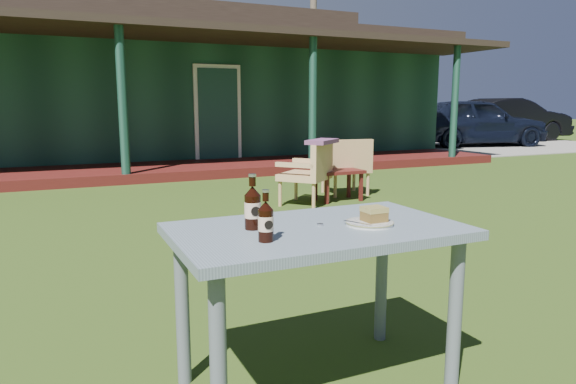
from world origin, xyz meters
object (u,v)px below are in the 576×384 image
armchair_left (310,170)px  side_table (338,174)px  car_near (474,122)px  cake_slice (374,214)px  cafe_table (317,250)px  plate (370,223)px  car_far (508,120)px  cola_bottle_near (253,207)px  cola_bottle_far (266,221)px  armchair_right (348,164)px

armchair_left → side_table: 0.48m
car_near → cake_slice: 14.19m
cafe_table → plate: (0.21, -0.06, 0.11)m
car_far → side_table: (-10.84, -7.31, -0.38)m
cafe_table → armchair_left: 4.16m
cola_bottle_near → armchair_left: 4.23m
cafe_table → cola_bottle_far: bearing=-155.5°
armchair_right → side_table: armchair_right is taller
cake_slice → side_table: (2.07, 3.88, -0.42)m
cafe_table → plate: plate is taller
car_near → cola_bottle_far: car_near is taller
cola_bottle_far → side_table: size_ratio=0.33×
car_far → cola_bottle_near: bearing=134.5°
car_near → armchair_right: bearing=138.7°
cake_slice → cola_bottle_far: size_ratio=0.47×
car_near → armchair_left: bearing=138.1°
cola_bottle_near → plate: bearing=-15.9°
cola_bottle_far → car_far: bearing=40.0°
cola_bottle_near → side_table: size_ratio=0.38×
car_near → side_table: car_near is taller
car_far → cake_slice: size_ratio=47.50×
cake_slice → cafe_table: bearing=165.2°
plate → armchair_right: size_ratio=0.27×
cafe_table → armchair_right: (2.63, 4.14, -0.19)m
cola_bottle_near → side_table: 4.57m
car_far → cola_bottle_far: size_ratio=22.38×
side_table → cafe_table: bearing=-121.1°
side_table → cola_bottle_far: bearing=-123.3°
cola_bottle_far → armchair_right: size_ratio=0.25×
car_near → cola_bottle_far: size_ratio=21.64×
plate → armchair_left: (1.63, 3.78, -0.30)m
car_far → armchair_left: car_far is taller
side_table → cola_bottle_near: bearing=-124.4°
car_far → cola_bottle_near: size_ratio=19.21×
side_table → car_far: bearing=34.0°
cake_slice → plate: bearing=-176.0°
car_near → car_far: size_ratio=0.97×
cola_bottle_far → side_table: bearing=56.7°
plate → cola_bottle_near: cola_bottle_near is taller
cake_slice → armchair_left: bearing=66.9°
cola_bottle_far → armchair_right: (2.92, 4.27, -0.37)m
cake_slice → side_table: bearing=61.9°
plate → armchair_right: 4.86m
car_far → cola_bottle_near: 17.38m
cafe_table → cola_bottle_near: size_ratio=5.27×
armchair_left → side_table: bearing=12.7°
cola_bottle_near → armchair_right: 5.01m
car_far → cake_slice: bearing=135.9°
armchair_left → plate: bearing=-113.4°
cola_bottle_near → armchair_left: bearing=59.9°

